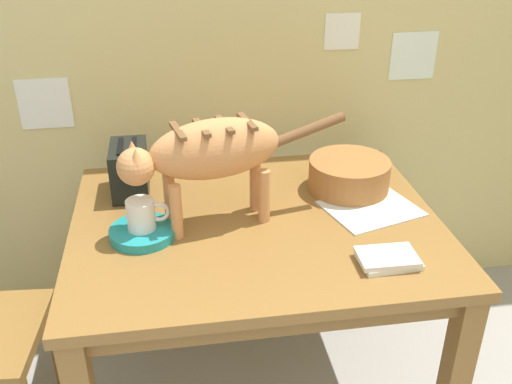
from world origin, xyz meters
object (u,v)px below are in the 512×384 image
wicker_basket (349,175)px  coffee_mug (142,214)px  cat (209,153)px  book_stack (388,259)px  toaster (130,170)px  saucer_bowl (143,232)px  magazine (371,208)px  dining_table (256,244)px

wicker_basket → coffee_mug: bearing=-164.0°
cat → wicker_basket: 0.54m
coffee_mug → book_stack: (0.68, -0.25, -0.06)m
cat → toaster: size_ratio=3.52×
saucer_bowl → coffee_mug: bearing=0.0°
book_stack → wicker_basket: wicker_basket is taller
magazine → dining_table: bearing=164.5°
wicker_basket → toaster: size_ratio=1.39×
saucer_bowl → book_stack: 0.72m
cat → coffee_mug: 0.27m
dining_table → cat: 0.36m
dining_table → saucer_bowl: bearing=-172.7°
dining_table → coffee_mug: bearing=-172.6°
dining_table → wicker_basket: 0.41m
cat → magazine: 0.57m
saucer_bowl → book_stack: size_ratio=1.14×
saucer_bowl → dining_table: bearing=7.3°
coffee_mug → toaster: 0.30m
magazine → book_stack: book_stack is taller
magazine → wicker_basket: wicker_basket is taller
wicker_basket → cat: bearing=-162.3°
wicker_basket → book_stack: bearing=-92.6°
saucer_bowl → toaster: 0.31m
toaster → dining_table: bearing=-32.8°
coffee_mug → book_stack: 0.72m
toaster → book_stack: bearing=-37.1°
dining_table → book_stack: 0.45m
coffee_mug → magazine: bearing=4.3°
cat → wicker_basket: size_ratio=2.54×
magazine → wicker_basket: 0.16m
magazine → wicker_basket: bearing=86.3°
cat → coffee_mug: cat is taller
dining_table → cat: cat is taller
cat → magazine: (0.52, 0.01, -0.24)m
toaster → wicker_basket: bearing=-7.6°
cat → wicker_basket: bearing=-84.2°
cat → wicker_basket: cat is taller
coffee_mug → wicker_basket: size_ratio=0.46×
cat → wicker_basket: (0.49, 0.16, -0.18)m
wicker_basket → toaster: toaster is taller
cat → book_stack: bearing=-133.9°
dining_table → coffee_mug: (-0.35, -0.05, 0.17)m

